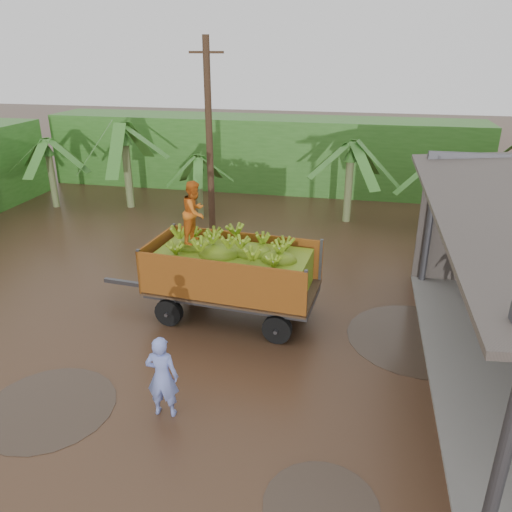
{
  "coord_description": "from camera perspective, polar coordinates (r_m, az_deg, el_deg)",
  "views": [
    {
      "loc": [
        3.13,
        -9.34,
        6.88
      ],
      "look_at": [
        0.54,
        2.84,
        1.63
      ],
      "focal_mm": 35.0,
      "sensor_mm": 36.0,
      "label": 1
    }
  ],
  "objects": [
    {
      "name": "ground",
      "position": [
        12.01,
        -5.48,
        -12.21
      ],
      "size": [
        100.0,
        100.0,
        0.0
      ],
      "primitive_type": "plane",
      "color": "black",
      "rests_on": "ground"
    },
    {
      "name": "hedge_north",
      "position": [
        26.35,
        0.56,
        11.72
      ],
      "size": [
        22.0,
        3.0,
        3.6
      ],
      "primitive_type": "cube",
      "color": "#2D661E",
      "rests_on": "ground"
    },
    {
      "name": "banana_trailer",
      "position": [
        13.3,
        -2.8,
        -1.67
      ],
      "size": [
        6.3,
        2.55,
        3.73
      ],
      "rotation": [
        0.0,
        0.0,
        -0.09
      ],
      "color": "#B56319",
      "rests_on": "ground"
    },
    {
      "name": "man_blue",
      "position": [
        10.24,
        -10.67,
        -13.39
      ],
      "size": [
        0.68,
        0.47,
        1.79
      ],
      "primitive_type": "imported",
      "rotation": [
        0.0,
        0.0,
        3.2
      ],
      "color": "#7484D3",
      "rests_on": "ground"
    },
    {
      "name": "utility_pole",
      "position": [
        18.21,
        -5.34,
        12.61
      ],
      "size": [
        1.2,
        0.24,
        7.25
      ],
      "color": "#47301E",
      "rests_on": "ground"
    },
    {
      "name": "banana_plants",
      "position": [
        18.67,
        -13.15,
        6.42
      ],
      "size": [
        24.53,
        19.88,
        4.03
      ],
      "color": "#2D661E",
      "rests_on": "ground"
    }
  ]
}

